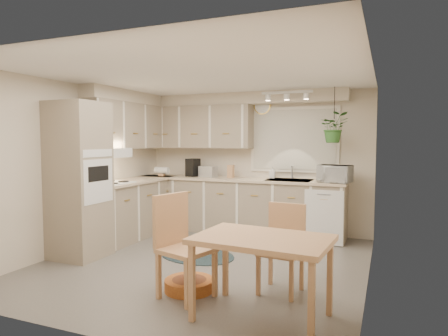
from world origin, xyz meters
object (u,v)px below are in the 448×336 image
Objects in this scene: pet_bed at (189,285)px; braided_rug at (197,255)px; chair_back at (281,249)px; microwave at (335,172)px; dining_table at (262,278)px; chair_left at (187,247)px.

braided_rug is at bearing 112.63° from pet_bed.
pet_bed reaches higher than braided_rug.
microwave is (0.26, 2.30, 0.65)m from chair_back.
braided_rug is at bearing -128.16° from microwave.
dining_table reaches higher than braided_rug.
pet_bed is (-0.91, -0.32, -0.40)m from chair_back.
microwave is (1.17, 2.61, 1.04)m from pet_bed.
chair_back is at bearing 89.80° from dining_table.
pet_bed is at bearing 24.36° from chair_back.
chair_left reaches higher than dining_table.
dining_table is 1.28× the size of chair_back.
pet_bed is (0.50, -1.19, 0.06)m from braided_rug.
chair_back is at bearing 19.20° from pet_bed.
chair_left is 1.56m from braided_rug.
microwave reaches higher than chair_left.
chair_back reaches higher than pet_bed.
braided_rug is (-0.56, 1.37, -0.52)m from chair_left.
microwave is at bearing -91.30° from chair_back.
dining_table is at bearing 95.57° from chair_left.
microwave is (1.10, 2.79, 0.58)m from chair_left.
chair_left is 0.93× the size of braided_rug.
microwave is at bearing 84.92° from dining_table.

